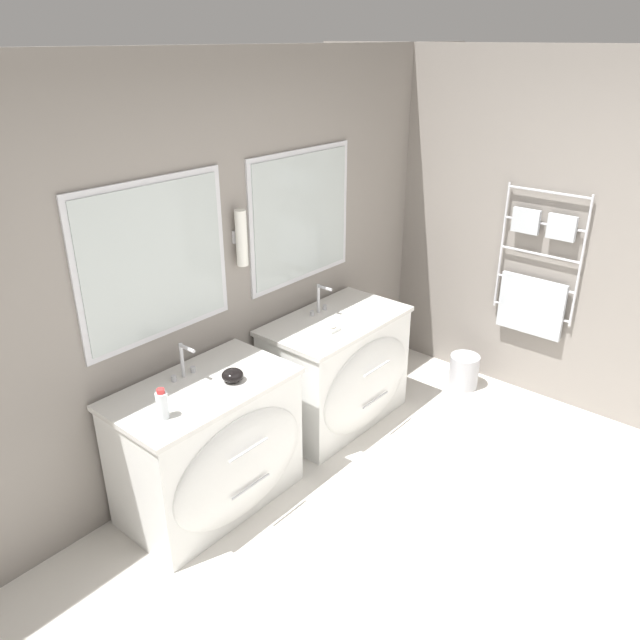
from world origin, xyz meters
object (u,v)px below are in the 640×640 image
(vanity_right, at_px, (340,371))
(toiletry_bottle, at_px, (162,405))
(vanity_left, at_px, (212,447))
(waste_bin, at_px, (464,371))
(amenity_bowl, at_px, (233,375))

(vanity_right, bearing_deg, toiletry_bottle, -177.73)
(vanity_left, xyz_separation_m, waste_bin, (2.26, -0.47, -0.27))
(amenity_bowl, bearing_deg, vanity_left, 160.00)
(vanity_right, relative_size, waste_bin, 3.86)
(vanity_left, height_order, amenity_bowl, amenity_bowl)
(vanity_right, height_order, toiletry_bottle, toiletry_bottle)
(vanity_left, xyz_separation_m, toiletry_bottle, (-0.34, -0.06, 0.49))
(vanity_left, height_order, toiletry_bottle, toiletry_bottle)
(toiletry_bottle, height_order, amenity_bowl, toiletry_bottle)
(vanity_left, distance_m, toiletry_bottle, 0.60)
(vanity_left, bearing_deg, vanity_right, 0.00)
(toiletry_bottle, xyz_separation_m, amenity_bowl, (0.49, 0.01, -0.04))
(vanity_left, height_order, waste_bin, vanity_left)
(vanity_left, bearing_deg, waste_bin, -11.85)
(vanity_left, height_order, vanity_right, same)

